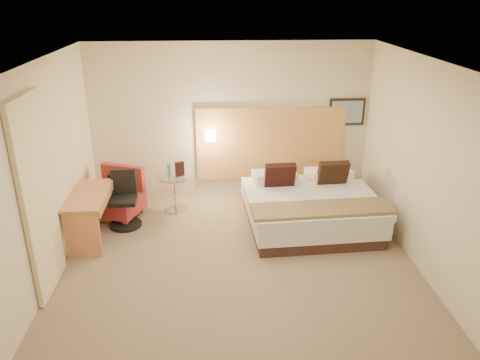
{
  "coord_description": "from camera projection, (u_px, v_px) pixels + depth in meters",
  "views": [
    {
      "loc": [
        -0.31,
        -5.33,
        3.49
      ],
      "look_at": [
        0.05,
        0.59,
        1.05
      ],
      "focal_mm": 35.0,
      "sensor_mm": 36.0,
      "label": 1
    }
  ],
  "objects": [
    {
      "name": "floor",
      "position": [
        239.0,
        269.0,
        6.27
      ],
      "size": [
        4.8,
        5.0,
        0.02
      ],
      "primitive_type": "cube",
      "color": "#776650",
      "rests_on": "ground"
    },
    {
      "name": "ceiling",
      "position": [
        239.0,
        63.0,
        5.23
      ],
      "size": [
        4.8,
        5.0,
        0.02
      ],
      "primitive_type": "cube",
      "color": "white",
      "rests_on": "floor"
    },
    {
      "name": "wall_back",
      "position": [
        230.0,
        122.0,
        8.07
      ],
      "size": [
        4.8,
        0.02,
        2.7
      ],
      "primitive_type": "cube",
      "color": "beige",
      "rests_on": "floor"
    },
    {
      "name": "wall_front",
      "position": [
        259.0,
        302.0,
        3.44
      ],
      "size": [
        4.8,
        0.02,
        2.7
      ],
      "primitive_type": "cube",
      "color": "beige",
      "rests_on": "floor"
    },
    {
      "name": "wall_left",
      "position": [
        39.0,
        180.0,
        5.62
      ],
      "size": [
        0.02,
        5.0,
        2.7
      ],
      "primitive_type": "cube",
      "color": "beige",
      "rests_on": "floor"
    },
    {
      "name": "wall_right",
      "position": [
        430.0,
        171.0,
        5.89
      ],
      "size": [
        0.02,
        5.0,
        2.7
      ],
      "primitive_type": "cube",
      "color": "beige",
      "rests_on": "floor"
    },
    {
      "name": "headboard_panel",
      "position": [
        270.0,
        144.0,
        8.22
      ],
      "size": [
        2.6,
        0.04,
        1.3
      ],
      "primitive_type": "cube",
      "color": "tan",
      "rests_on": "wall_back"
    },
    {
      "name": "art_frame",
      "position": [
        347.0,
        112.0,
        8.1
      ],
      "size": [
        0.62,
        0.03,
        0.47
      ],
      "primitive_type": "cube",
      "color": "black",
      "rests_on": "wall_back"
    },
    {
      "name": "art_canvas",
      "position": [
        347.0,
        112.0,
        8.08
      ],
      "size": [
        0.54,
        0.01,
        0.39
      ],
      "primitive_type": "cube",
      "color": "#778FA4",
      "rests_on": "wall_back"
    },
    {
      "name": "lamp_arm",
      "position": [
        210.0,
        135.0,
        8.04
      ],
      "size": [
        0.02,
        0.12,
        0.02
      ],
      "primitive_type": "cylinder",
      "rotation": [
        1.57,
        0.0,
        0.0
      ],
      "color": "white",
      "rests_on": "wall_back"
    },
    {
      "name": "lamp_shade",
      "position": [
        210.0,
        136.0,
        7.99
      ],
      "size": [
        0.15,
        0.15,
        0.15
      ],
      "primitive_type": "cube",
      "color": "#FFEDC6",
      "rests_on": "wall_back"
    },
    {
      "name": "curtain",
      "position": [
        38.0,
        198.0,
        5.44
      ],
      "size": [
        0.06,
        0.9,
        2.42
      ],
      "primitive_type": "cube",
      "color": "beige",
      "rests_on": "wall_left"
    },
    {
      "name": "bottle_a",
      "position": [
        169.0,
        170.0,
        7.67
      ],
      "size": [
        0.09,
        0.09,
        0.22
      ],
      "primitive_type": "cylinder",
      "rotation": [
        0.0,
        0.0,
        0.35
      ],
      "color": "#7895BA",
      "rests_on": "side_table"
    },
    {
      "name": "menu_folder",
      "position": [
        180.0,
        169.0,
        7.66
      ],
      "size": [
        0.15,
        0.1,
        0.24
      ],
      "primitive_type": "cube",
      "rotation": [
        0.0,
        0.0,
        0.35
      ],
      "color": "black",
      "rests_on": "side_table"
    },
    {
      "name": "bed",
      "position": [
        309.0,
        206.0,
        7.35
      ],
      "size": [
        2.07,
        2.03,
        0.96
      ],
      "color": "#39211C",
      "rests_on": "floor"
    },
    {
      "name": "lounge_chair",
      "position": [
        118.0,
        197.0,
        7.65
      ],
      "size": [
        0.94,
        0.89,
        0.8
      ],
      "color": "tan",
      "rests_on": "floor"
    },
    {
      "name": "side_table",
      "position": [
        175.0,
        191.0,
        7.8
      ],
      "size": [
        0.71,
        0.71,
        0.62
      ],
      "color": "silver",
      "rests_on": "floor"
    },
    {
      "name": "desk",
      "position": [
        91.0,
        203.0,
        6.83
      ],
      "size": [
        0.55,
        1.17,
        0.72
      ],
      "color": "#B87548",
      "rests_on": "floor"
    },
    {
      "name": "desk_chair",
      "position": [
        124.0,
        204.0,
        7.31
      ],
      "size": [
        0.51,
        0.51,
        0.87
      ],
      "color": "black",
      "rests_on": "floor"
    }
  ]
}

